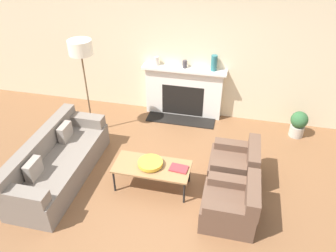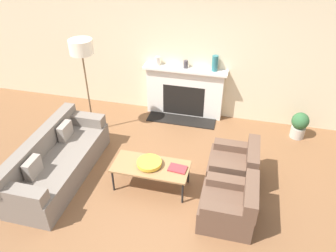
# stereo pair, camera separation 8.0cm
# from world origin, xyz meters

# --- Properties ---
(ground_plane) EXTENTS (18.00, 18.00, 0.00)m
(ground_plane) POSITION_xyz_m (0.00, 0.00, 0.00)
(ground_plane) COLOR brown
(wall_back) EXTENTS (18.00, 0.06, 2.90)m
(wall_back) POSITION_xyz_m (0.00, 2.49, 1.45)
(wall_back) COLOR beige
(wall_back) RESTS_ON ground_plane
(fireplace) EXTENTS (1.72, 0.59, 1.08)m
(fireplace) POSITION_xyz_m (-0.19, 2.35, 0.53)
(fireplace) COLOR silver
(fireplace) RESTS_ON ground_plane
(couch) EXTENTS (0.82, 2.17, 0.76)m
(couch) POSITION_xyz_m (-1.82, -0.08, 0.30)
(couch) COLOR slate
(couch) RESTS_ON ground_plane
(armchair_near) EXTENTS (0.76, 0.75, 0.69)m
(armchair_near) POSITION_xyz_m (1.02, -0.35, 0.27)
(armchair_near) COLOR brown
(armchair_near) RESTS_ON ground_plane
(armchair_far) EXTENTS (0.76, 0.75, 0.69)m
(armchair_far) POSITION_xyz_m (1.02, 0.53, 0.27)
(armchair_far) COLOR brown
(armchair_far) RESTS_ON ground_plane
(coffee_table) EXTENTS (1.20, 0.54, 0.43)m
(coffee_table) POSITION_xyz_m (-0.25, 0.04, 0.40)
(coffee_table) COLOR olive
(coffee_table) RESTS_ON ground_plane
(bowl) EXTENTS (0.39, 0.39, 0.08)m
(bowl) POSITION_xyz_m (-0.27, 0.05, 0.48)
(bowl) COLOR gold
(bowl) RESTS_ON coffee_table
(book) EXTENTS (0.29, 0.21, 0.02)m
(book) POSITION_xyz_m (0.18, 0.06, 0.44)
(book) COLOR #9E2D33
(book) RESTS_ON coffee_table
(floor_lamp) EXTENTS (0.42, 0.42, 1.88)m
(floor_lamp) POSITION_xyz_m (-1.84, 1.30, 1.59)
(floor_lamp) COLOR brown
(floor_lamp) RESTS_ON ground_plane
(mantel_vase_left) EXTENTS (0.10, 0.10, 0.18)m
(mantel_vase_left) POSITION_xyz_m (-0.76, 2.36, 1.17)
(mantel_vase_left) COLOR beige
(mantel_vase_left) RESTS_ON fireplace
(mantel_vase_center_left) EXTENTS (0.09, 0.09, 0.16)m
(mantel_vase_center_left) POSITION_xyz_m (-0.18, 2.36, 1.16)
(mantel_vase_center_left) COLOR #3D383D
(mantel_vase_center_left) RESTS_ON fireplace
(mantel_vase_center_right) EXTENTS (0.12, 0.12, 0.31)m
(mantel_vase_center_right) POSITION_xyz_m (0.40, 2.36, 1.24)
(mantel_vase_center_right) COLOR #28666B
(mantel_vase_center_right) RESTS_ON fireplace
(potted_plant) EXTENTS (0.33, 0.33, 0.53)m
(potted_plant) POSITION_xyz_m (2.15, 2.05, 0.29)
(potted_plant) COLOR #B2A899
(potted_plant) RESTS_ON ground_plane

